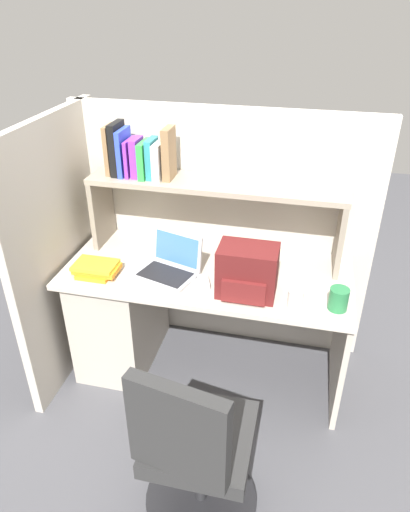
{
  "coord_description": "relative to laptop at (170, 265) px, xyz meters",
  "views": [
    {
      "loc": [
        0.5,
        -2.17,
        2.12
      ],
      "look_at": [
        0.0,
        -0.05,
        0.85
      ],
      "focal_mm": 32.82,
      "sensor_mm": 36.0,
      "label": 1
    }
  ],
  "objects": [
    {
      "name": "computer_mouse",
      "position": [
        0.2,
        -0.07,
        -0.03
      ],
      "size": [
        0.09,
        0.12,
        0.03
      ],
      "primitive_type": "cube",
      "rotation": [
        0.0,
        0.0,
        0.34
      ],
      "color": "silver",
      "rests_on": "desk"
    },
    {
      "name": "snack_canister",
      "position": [
        0.9,
        -0.13,
        0.01
      ],
      "size": [
        0.1,
        0.1,
        0.12
      ],
      "primitive_type": "cylinder",
      "color": "#26723F",
      "rests_on": "desk"
    },
    {
      "name": "desk",
      "position": [
        -0.2,
        0.08,
        -0.38
      ],
      "size": [
        1.6,
        0.7,
        0.73
      ],
      "color": "beige",
      "rests_on": "ground_plane"
    },
    {
      "name": "paper_cup",
      "position": [
        0.69,
        -0.17,
        0.0
      ],
      "size": [
        0.08,
        0.08,
        0.11
      ],
      "primitive_type": "cylinder",
      "color": "white",
      "rests_on": "desk"
    },
    {
      "name": "cubicle_partition_left",
      "position": [
        -0.66,
        0.03,
        -0.01
      ],
      "size": [
        0.05,
        1.06,
        1.55
      ],
      "primitive_type": "cube",
      "color": "#BCB5A8",
      "rests_on": "ground_plane"
    },
    {
      "name": "ground_plane",
      "position": [
        0.19,
        0.08,
        -0.78
      ],
      "size": [
        8.0,
        8.0,
        0.0
      ],
      "primitive_type": "plane",
      "color": "#4C4C51"
    },
    {
      "name": "overhead_hutch",
      "position": [
        0.19,
        0.28,
        0.3
      ],
      "size": [
        1.44,
        0.28,
        0.45
      ],
      "color": "gray",
      "rests_on": "desk"
    },
    {
      "name": "laptop",
      "position": [
        0.0,
        0.0,
        0.0
      ],
      "size": [
        0.37,
        0.33,
        0.22
      ],
      "color": "#B7BABF",
      "rests_on": "desk"
    },
    {
      "name": "desk_book_stack",
      "position": [
        -0.39,
        -0.1,
        -0.02
      ],
      "size": [
        0.24,
        0.17,
        0.07
      ],
      "color": "orange",
      "rests_on": "desk"
    },
    {
      "name": "backpack",
      "position": [
        0.44,
        -0.1,
        0.08
      ],
      "size": [
        0.3,
        0.23,
        0.27
      ],
      "color": "#591919",
      "rests_on": "desk"
    },
    {
      "name": "reference_books_on_shelf",
      "position": [
        -0.24,
        0.27,
        0.52
      ],
      "size": [
        0.38,
        0.19,
        0.29
      ],
      "color": "olive",
      "rests_on": "overhead_hutch"
    },
    {
      "name": "office_chair",
      "position": [
        0.36,
        -0.86,
        -0.39
      ],
      "size": [
        0.52,
        0.52,
        0.93
      ],
      "rotation": [
        0.0,
        0.0,
        2.96
      ],
      "color": "black",
      "rests_on": "ground_plane"
    },
    {
      "name": "cubicle_partition_rear",
      "position": [
        0.19,
        0.46,
        -0.01
      ],
      "size": [
        1.84,
        0.05,
        1.55
      ],
      "primitive_type": "cube",
      "color": "#BCB5A8",
      "rests_on": "ground_plane"
    }
  ]
}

